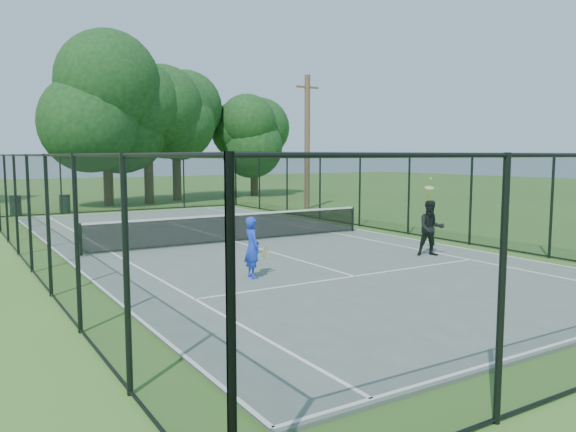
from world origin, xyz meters
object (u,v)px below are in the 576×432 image
trash_bin_right (65,203)px  utility_pole (307,142)px  player_black (431,228)px  player_blue (252,247)px  tennis_net (236,227)px  trash_bin_left (16,205)px

trash_bin_right → utility_pole: size_ratio=0.13×
utility_pole → player_black: bearing=-110.1°
trash_bin_right → player_blue: 19.22m
tennis_net → utility_pole: utility_pole is taller
tennis_net → player_blue: 5.65m
trash_bin_left → player_blue: 19.32m
trash_bin_left → player_black: 21.15m
player_blue → tennis_net: bearing=67.6°
trash_bin_left → player_blue: (3.11, -19.06, 0.29)m
tennis_net → player_blue: size_ratio=6.90×
tennis_net → trash_bin_right: size_ratio=10.97×
trash_bin_right → player_black: 20.41m
trash_bin_right → player_black: player_black is taller
utility_pole → player_blue: 18.25m
trash_bin_left → player_blue: size_ratio=0.67×
trash_bin_right → player_blue: (0.77, -19.21, 0.32)m
tennis_net → trash_bin_left: tennis_net is taller
trash_bin_left → player_black: size_ratio=0.43×
trash_bin_left → utility_pole: size_ratio=0.13×
utility_pole → player_black: size_ratio=3.25×
trash_bin_right → trash_bin_left: bearing=-176.5°
tennis_net → player_black: player_black is taller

